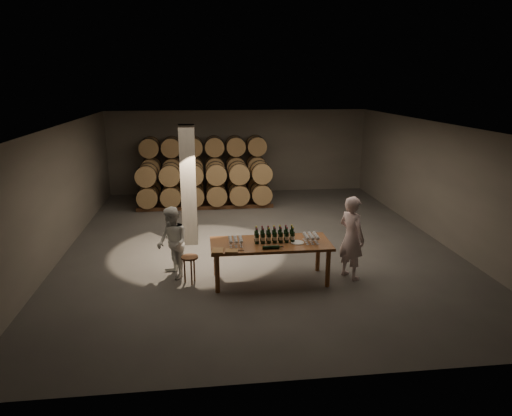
{
  "coord_description": "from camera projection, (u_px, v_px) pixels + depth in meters",
  "views": [
    {
      "loc": [
        -1.41,
        -11.71,
        4.29
      ],
      "look_at": [
        -0.07,
        -0.42,
        1.1
      ],
      "focal_mm": 32.0,
      "sensor_mm": 36.0,
      "label": 1
    }
  ],
  "objects": [
    {
      "name": "tasting_table",
      "position": [
        270.0,
        247.0,
        9.91
      ],
      "size": [
        2.6,
        1.1,
        0.9
      ],
      "color": "brown",
      "rests_on": "ground"
    },
    {
      "name": "person_man",
      "position": [
        351.0,
        238.0,
        10.07
      ],
      "size": [
        0.72,
        0.82,
        1.88
      ],
      "primitive_type": "imported",
      "rotation": [
        0.0,
        0.0,
        2.06
      ],
      "color": "white",
      "rests_on": "ground"
    },
    {
      "name": "notebook_corner",
      "position": [
        218.0,
        251.0,
        9.37
      ],
      "size": [
        0.26,
        0.31,
        0.03
      ],
      "primitive_type": "cube",
      "rotation": [
        0.0,
        0.0,
        -0.09
      ],
      "color": "olive",
      "rests_on": "tasting_table"
    },
    {
      "name": "lying_bottles",
      "position": [
        271.0,
        247.0,
        9.49
      ],
      "size": [
        0.44,
        0.07,
        0.07
      ],
      "color": "black",
      "rests_on": "tasting_table"
    },
    {
      "name": "bottle_cluster",
      "position": [
        274.0,
        236.0,
        9.89
      ],
      "size": [
        0.87,
        0.24,
        0.35
      ],
      "color": "black",
      "rests_on": "tasting_table"
    },
    {
      "name": "glass_cluster_right",
      "position": [
        311.0,
        236.0,
        9.9
      ],
      "size": [
        0.31,
        0.42,
        0.17
      ],
      "color": "silver",
      "rests_on": "tasting_table"
    },
    {
      "name": "notebook_near",
      "position": [
        232.0,
        251.0,
        9.35
      ],
      "size": [
        0.29,
        0.24,
        0.03
      ],
      "primitive_type": "cube",
      "rotation": [
        0.0,
        0.0,
        -0.13
      ],
      "color": "olive",
      "rests_on": "tasting_table"
    },
    {
      "name": "pen",
      "position": [
        241.0,
        250.0,
        9.42
      ],
      "size": [
        0.13,
        0.03,
        0.01
      ],
      "primitive_type": "cylinder",
      "rotation": [
        0.0,
        1.57,
        -0.17
      ],
      "color": "black",
      "rests_on": "tasting_table"
    },
    {
      "name": "stool",
      "position": [
        190.0,
        261.0,
        9.88
      ],
      "size": [
        0.37,
        0.37,
        0.62
      ],
      "rotation": [
        0.0,
        0.0,
        0.26
      ],
      "color": "#55311D",
      "rests_on": "ground"
    },
    {
      "name": "room",
      "position": [
        189.0,
        186.0,
        12.07
      ],
      "size": [
        12.0,
        12.0,
        12.0
      ],
      "color": "#504E4B",
      "rests_on": "ground"
    },
    {
      "name": "glass_cluster_left",
      "position": [
        236.0,
        239.0,
        9.73
      ],
      "size": [
        0.3,
        0.41,
        0.16
      ],
      "color": "silver",
      "rests_on": "tasting_table"
    },
    {
      "name": "barrel_stack_front",
      "position": [
        205.0,
        184.0,
        15.77
      ],
      "size": [
        4.7,
        0.95,
        1.57
      ],
      "color": "#55311D",
      "rests_on": "ground"
    },
    {
      "name": "barrel_stack_back",
      "position": [
        204.0,
        166.0,
        17.01
      ],
      "size": [
        4.7,
        0.95,
        2.31
      ],
      "color": "#55311D",
      "rests_on": "ground"
    },
    {
      "name": "person_woman",
      "position": [
        172.0,
        243.0,
        10.11
      ],
      "size": [
        0.88,
        0.97,
        1.62
      ],
      "primitive_type": "imported",
      "rotation": [
        0.0,
        0.0,
        -1.15
      ],
      "color": "white",
      "rests_on": "ground"
    },
    {
      "name": "plate",
      "position": [
        297.0,
        243.0,
        9.86
      ],
      "size": [
        0.29,
        0.29,
        0.02
      ],
      "primitive_type": "cylinder",
      "color": "white",
      "rests_on": "tasting_table"
    }
  ]
}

